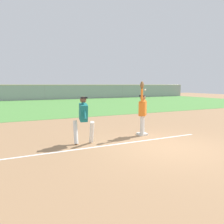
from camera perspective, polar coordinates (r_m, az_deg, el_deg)
ground_plane at (r=7.87m, az=13.91°, el=-8.88°), size 79.35×79.35×0.00m
outfield_grass at (r=23.74m, az=-13.60°, el=1.73°), size 50.43×18.81×0.01m
chalk_foul_line at (r=7.29m, az=-15.62°, el=-10.20°), size 12.00×0.21×0.01m
first_base at (r=9.55m, az=7.82°, el=-5.66°), size 0.40×0.40×0.08m
fielder at (r=9.27m, az=7.94°, el=0.72°), size 0.70×0.72×2.28m
runner at (r=7.95m, az=-7.43°, el=-1.22°), size 0.74×0.84×1.72m
baseball at (r=9.22m, az=8.63°, el=5.73°), size 0.07×0.07×0.07m
outfield_fence at (r=32.92m, az=-17.06°, el=4.91°), size 50.51×0.08×2.15m
parked_car_blue at (r=35.93m, az=-27.00°, el=3.98°), size 4.42×2.17×1.25m
parked_car_red at (r=36.17m, az=-17.78°, el=4.42°), size 4.56×2.44×1.25m
parked_car_black at (r=36.58m, az=-8.89°, el=4.70°), size 4.41×2.13×1.25m
parked_car_green at (r=39.41m, az=-0.49°, el=4.95°), size 4.40×2.12×1.25m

